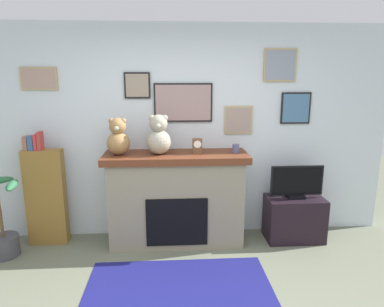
# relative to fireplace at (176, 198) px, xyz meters

# --- Properties ---
(back_wall) EXTENTS (5.20, 0.15, 2.60)m
(back_wall) POSITION_rel_fireplace_xyz_m (0.07, 0.32, 0.75)
(back_wall) COLOR silver
(back_wall) RESTS_ON ground_plane
(fireplace) EXTENTS (1.68, 0.58, 1.11)m
(fireplace) POSITION_rel_fireplace_xyz_m (0.00, 0.00, 0.00)
(fireplace) COLOR gray
(fireplace) RESTS_ON ground_plane
(bookshelf) EXTENTS (0.45, 0.16, 1.37)m
(bookshelf) POSITION_rel_fireplace_xyz_m (-1.55, 0.06, 0.05)
(bookshelf) COLOR olive
(bookshelf) RESTS_ON ground_plane
(potted_plant) EXTENTS (0.49, 0.58, 0.89)m
(potted_plant) POSITION_rel_fireplace_xyz_m (-1.95, -0.23, -0.24)
(potted_plant) COLOR #3F3F44
(potted_plant) RESTS_ON ground_plane
(tv_stand) EXTENTS (0.69, 0.40, 0.54)m
(tv_stand) POSITION_rel_fireplace_xyz_m (1.45, -0.04, -0.29)
(tv_stand) COLOR black
(tv_stand) RESTS_ON ground_plane
(television) EXTENTS (0.64, 0.14, 0.40)m
(television) POSITION_rel_fireplace_xyz_m (1.45, -0.04, 0.18)
(television) COLOR black
(television) RESTS_ON tv_stand
(area_rug) EXTENTS (1.79, 0.95, 0.01)m
(area_rug) POSITION_rel_fireplace_xyz_m (0.00, -0.94, -0.56)
(area_rug) COLOR navy
(area_rug) RESTS_ON ground_plane
(candle_jar) EXTENTS (0.08, 0.08, 0.10)m
(candle_jar) POSITION_rel_fireplace_xyz_m (0.70, -0.02, 0.60)
(candle_jar) COLOR #4C517A
(candle_jar) RESTS_ON fireplace
(mantel_clock) EXTENTS (0.11, 0.08, 0.18)m
(mantel_clock) POSITION_rel_fireplace_xyz_m (0.25, -0.02, 0.64)
(mantel_clock) COLOR brown
(mantel_clock) RESTS_ON fireplace
(teddy_bear_cream) EXTENTS (0.26, 0.26, 0.42)m
(teddy_bear_cream) POSITION_rel_fireplace_xyz_m (-0.65, -0.02, 0.74)
(teddy_bear_cream) COLOR olive
(teddy_bear_cream) RESTS_ON fireplace
(teddy_bear_tan) EXTENTS (0.28, 0.28, 0.46)m
(teddy_bear_tan) POSITION_rel_fireplace_xyz_m (-0.19, -0.02, 0.75)
(teddy_bear_tan) COLOR #9F9982
(teddy_bear_tan) RESTS_ON fireplace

